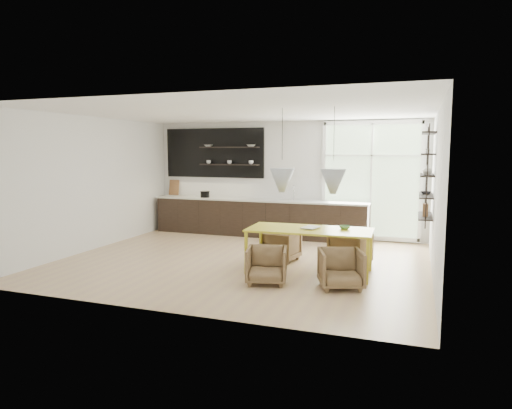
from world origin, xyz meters
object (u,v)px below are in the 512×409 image
at_px(armchair_back_right, 350,249).
at_px(armchair_front_right, 341,269).
at_px(armchair_front_left, 267,265).
at_px(wire_stool, 264,253).
at_px(dining_table, 310,232).
at_px(armchair_back_left, 281,246).

relative_size(armchair_back_right, armchair_front_right, 1.00).
bearing_deg(armchair_front_left, armchair_front_right, -7.33).
xyz_separation_m(armchair_back_right, wire_stool, (-1.49, -0.72, -0.04)).
height_order(dining_table, armchair_back_left, dining_table).
bearing_deg(armchair_front_right, armchair_front_left, 167.06).
relative_size(dining_table, armchair_front_left, 3.33).
relative_size(armchair_back_right, wire_stool, 1.60).
xyz_separation_m(dining_table, wire_stool, (-0.87, 0.05, -0.46)).
bearing_deg(armchair_back_right, armchair_front_right, 108.19).
xyz_separation_m(armchair_back_left, armchair_front_right, (1.40, -1.42, 0.01)).
distance_m(dining_table, armchair_back_right, 1.08).
bearing_deg(armchair_front_left, wire_stool, 97.24).
distance_m(armchair_back_left, wire_stool, 0.66).
bearing_deg(dining_table, wire_stool, 174.59).
xyz_separation_m(dining_table, armchair_front_left, (-0.52, -0.86, -0.44)).
bearing_deg(armchair_front_right, dining_table, 113.53).
distance_m(armchair_back_left, armchair_front_right, 1.99).
height_order(armchair_front_left, wire_stool, armchair_front_left).
xyz_separation_m(armchair_front_left, armchair_front_right, (1.19, 0.14, 0.01)).
xyz_separation_m(armchair_front_left, wire_stool, (-0.35, 0.91, -0.03)).
bearing_deg(armchair_back_left, armchair_front_right, 144.26).
distance_m(armchair_back_left, armchair_back_right, 1.35).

